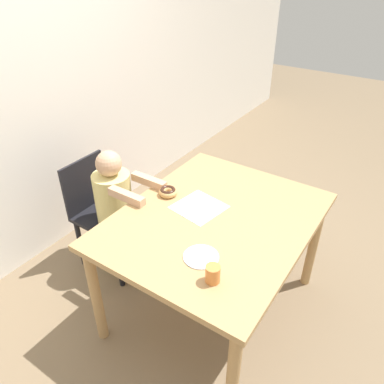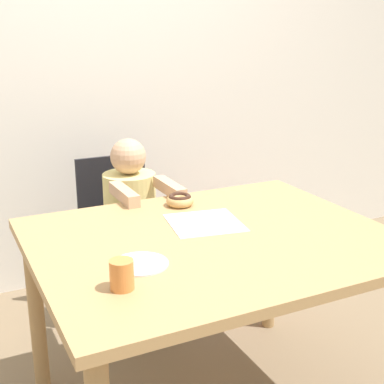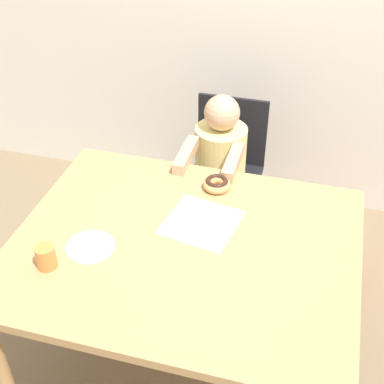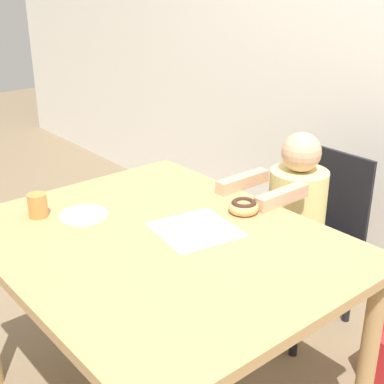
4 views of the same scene
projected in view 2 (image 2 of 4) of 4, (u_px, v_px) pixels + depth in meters
wall_back at (92, 60)px, 2.88m from camera, size 8.00×0.05×2.50m
dining_table at (214, 259)px, 1.87m from camera, size 1.22×0.99×0.73m
chair at (123, 237)px, 2.66m from camera, size 0.36×0.45×0.80m
child_figure at (131, 236)px, 2.54m from camera, size 0.26×0.48×0.94m
donut at (180, 200)px, 2.15m from camera, size 0.11×0.11×0.05m
napkin at (205, 223)px, 1.96m from camera, size 0.29×0.29×0.00m
handbag at (227, 277)px, 2.91m from camera, size 0.30×0.15×0.34m
cup at (122, 275)px, 1.46m from camera, size 0.07×0.07×0.08m
plate at (140, 264)px, 1.62m from camera, size 0.17×0.17×0.01m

